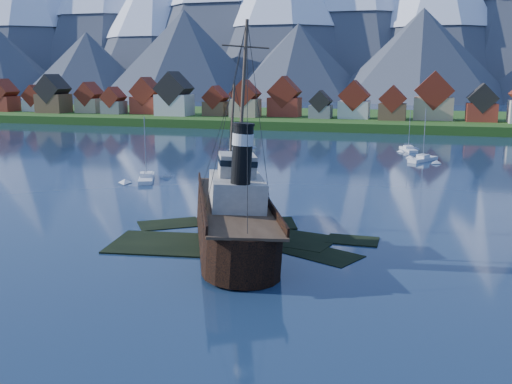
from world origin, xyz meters
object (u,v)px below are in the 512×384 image
(tugboat_wreck, at_px, (236,213))
(sailboat_a, at_px, (147,179))
(sailboat_c, at_px, (243,148))
(sailboat_e, at_px, (408,150))
(sailboat_d, at_px, (423,160))

(tugboat_wreck, relative_size, sailboat_a, 2.71)
(sailboat_a, relative_size, sailboat_c, 1.18)
(sailboat_a, xyz_separation_m, sailboat_c, (3.51, 48.42, -0.04))
(sailboat_e, bearing_deg, sailboat_d, -96.24)
(tugboat_wreck, relative_size, sailboat_c, 3.19)
(sailboat_a, relative_size, sailboat_d, 1.00)
(tugboat_wreck, xyz_separation_m, sailboat_c, (-24.50, 80.61, -3.06))
(sailboat_d, bearing_deg, sailboat_a, -110.29)
(sailboat_c, bearing_deg, sailboat_a, -115.80)
(sailboat_e, bearing_deg, sailboat_a, -147.19)
(sailboat_a, bearing_deg, tugboat_wreck, -72.80)
(tugboat_wreck, xyz_separation_m, sailboat_a, (-28.01, 32.19, -3.02))
(tugboat_wreck, relative_size, sailboat_d, 2.70)
(tugboat_wreck, relative_size, sailboat_e, 3.16)
(sailboat_a, relative_size, sailboat_e, 1.17)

